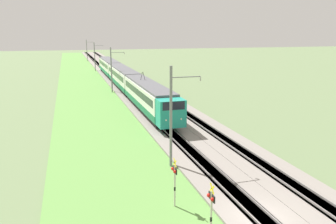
{
  "coord_description": "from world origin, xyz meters",
  "views": [
    {
      "loc": [
        -14.49,
        10.0,
        10.58
      ],
      "look_at": [
        18.15,
        0.0,
        2.29
      ],
      "focal_mm": 35.0,
      "sensor_mm": 36.0,
      "label": 1
    }
  ],
  "objects": [
    {
      "name": "crossing_signal_near",
      "position": [
        -0.81,
        3.52,
        1.97
      ],
      "size": [
        0.7,
        0.23,
        3.24
      ],
      "rotation": [
        0.0,
        0.0,
        1.57
      ],
      "color": "beige",
      "rests_on": "ground"
    },
    {
      "name": "catenary_mast_mid",
      "position": [
        44.1,
        2.51,
        4.18
      ],
      "size": [
        0.22,
        2.56,
        8.07
      ],
      "color": "slate",
      "rests_on": "ground"
    },
    {
      "name": "crossing_signal_aux",
      "position": [
        2.93,
        4.25,
        1.97
      ],
      "size": [
        0.7,
        0.23,
        3.24
      ],
      "rotation": [
        0.0,
        0.0,
        1.57
      ],
      "color": "beige",
      "rests_on": "ground"
    },
    {
      "name": "ballast_adjacent",
      "position": [
        50.0,
        -4.43,
        0.15
      ],
      "size": [
        240.0,
        4.4,
        0.3
      ],
      "color": "gray",
      "rests_on": "ground"
    },
    {
      "name": "ground_plane",
      "position": [
        0.0,
        0.0,
        0.0
      ],
      "size": [
        400.0,
        400.0,
        0.0
      ],
      "primitive_type": "plane",
      "color": "#60754C"
    },
    {
      "name": "passenger_train",
      "position": [
        47.84,
        0.0,
        2.45
      ],
      "size": [
        62.93,
        2.96,
        5.2
      ],
      "rotation": [
        0.0,
        0.0,
        3.14
      ],
      "color": "teal",
      "rests_on": "ground"
    },
    {
      "name": "ballast_main",
      "position": [
        50.0,
        0.0,
        0.15
      ],
      "size": [
        240.0,
        4.4,
        0.3
      ],
      "color": "gray",
      "rests_on": "ground"
    },
    {
      "name": "catenary_mast_near",
      "position": [
        8.99,
        2.51,
        4.23
      ],
      "size": [
        0.22,
        2.56,
        8.17
      ],
      "color": "slate",
      "rests_on": "ground"
    },
    {
      "name": "track_adjacent",
      "position": [
        50.0,
        -4.43,
        0.16
      ],
      "size": [
        240.0,
        1.57,
        0.45
      ],
      "color": "#4C4238",
      "rests_on": "ground"
    },
    {
      "name": "catenary_mast_far",
      "position": [
        79.22,
        2.51,
        4.16
      ],
      "size": [
        0.22,
        2.56,
        8.04
      ],
      "color": "slate",
      "rests_on": "ground"
    },
    {
      "name": "catenary_mast_distant",
      "position": [
        114.34,
        2.51,
        4.15
      ],
      "size": [
        0.22,
        2.56,
        8.03
      ],
      "color": "slate",
      "rests_on": "ground"
    },
    {
      "name": "grass_verge",
      "position": [
        50.0,
        5.97,
        0.06
      ],
      "size": [
        240.0,
        12.28,
        0.12
      ],
      "color": "#5B8E42",
      "rests_on": "ground"
    },
    {
      "name": "track_main",
      "position": [
        50.0,
        0.0,
        0.16
      ],
      "size": [
        240.0,
        1.57,
        0.45
      ],
      "color": "#4C4238",
      "rests_on": "ground"
    }
  ]
}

